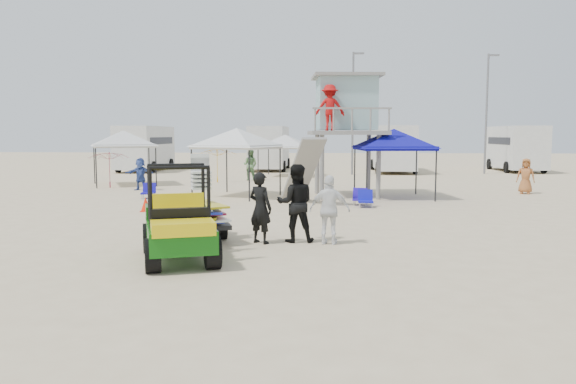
# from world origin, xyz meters

# --- Properties ---
(ground) EXTENTS (140.00, 140.00, 0.00)m
(ground) POSITION_xyz_m (0.00, 0.00, 0.00)
(ground) COLOR beige
(ground) RESTS_ON ground
(utility_cart) EXTENTS (2.13, 2.94, 2.01)m
(utility_cart) POSITION_xyz_m (-1.72, 1.17, 0.94)
(utility_cart) COLOR #0D550D
(utility_cart) RESTS_ON ground
(surf_trailer) EXTENTS (1.69, 2.31, 1.93)m
(surf_trailer) POSITION_xyz_m (-1.71, 3.51, 0.79)
(surf_trailer) COLOR black
(surf_trailer) RESTS_ON ground
(man_left) EXTENTS (0.77, 0.69, 1.76)m
(man_left) POSITION_xyz_m (-0.20, 3.21, 0.88)
(man_left) COLOR black
(man_left) RESTS_ON ground
(man_mid) EXTENTS (1.02, 0.83, 1.95)m
(man_mid) POSITION_xyz_m (0.65, 3.46, 0.97)
(man_mid) COLOR black
(man_mid) RESTS_ON ground
(man_right) EXTENTS (1.05, 0.56, 1.69)m
(man_right) POSITION_xyz_m (1.50, 3.21, 0.85)
(man_right) COLOR white
(man_right) RESTS_ON ground
(lifeguard_tower) EXTENTS (3.50, 3.50, 5.09)m
(lifeguard_tower) POSITION_xyz_m (2.13, 14.02, 3.80)
(lifeguard_tower) COLOR gray
(lifeguard_tower) RESTS_ON ground
(canopy_blue) EXTENTS (3.29, 3.29, 3.31)m
(canopy_blue) POSITION_xyz_m (4.17, 13.47, 2.76)
(canopy_blue) COLOR black
(canopy_blue) RESTS_ON ground
(canopy_white_a) EXTENTS (3.80, 3.80, 3.34)m
(canopy_white_a) POSITION_xyz_m (-2.48, 13.54, 2.80)
(canopy_white_a) COLOR black
(canopy_white_a) RESTS_ON ground
(canopy_white_b) EXTENTS (4.08, 4.08, 3.28)m
(canopy_white_b) POSITION_xyz_m (-9.32, 18.52, 2.73)
(canopy_white_b) COLOR black
(canopy_white_b) RESTS_ON ground
(canopy_white_c) EXTENTS (3.37, 3.37, 3.05)m
(canopy_white_c) POSITION_xyz_m (-1.31, 25.33, 2.50)
(canopy_white_c) COLOR black
(canopy_white_c) RESTS_ON ground
(umbrella_a) EXTENTS (2.07, 2.11, 1.85)m
(umbrella_a) POSITION_xyz_m (-9.49, 16.88, 0.93)
(umbrella_a) COLOR #A91234
(umbrella_a) RESTS_ON ground
(umbrella_b) EXTENTS (2.75, 2.77, 1.94)m
(umbrella_b) POSITION_xyz_m (-4.69, 20.31, 0.97)
(umbrella_b) COLOR yellow
(umbrella_b) RESTS_ON ground
(cone_near) EXTENTS (0.34, 0.34, 0.50)m
(cone_near) POSITION_xyz_m (-4.89, 8.59, 0.25)
(cone_near) COLOR #F62207
(cone_near) RESTS_ON ground
(cone_far) EXTENTS (0.34, 0.34, 0.50)m
(cone_far) POSITION_xyz_m (-3.25, 9.75, 0.25)
(cone_far) COLOR orange
(cone_far) RESTS_ON ground
(beach_chair_a) EXTENTS (0.62, 0.66, 0.64)m
(beach_chair_a) POSITION_xyz_m (-6.09, 12.58, 0.31)
(beach_chair_a) COLOR #160FA5
(beach_chair_a) RESTS_ON ground
(beach_chair_b) EXTENTS (0.62, 0.66, 0.64)m
(beach_chair_b) POSITION_xyz_m (2.67, 10.96, 0.31)
(beach_chair_b) COLOR #2410B7
(beach_chair_b) RESTS_ON ground
(beach_chair_c) EXTENTS (0.54, 0.58, 0.64)m
(beach_chair_c) POSITION_xyz_m (2.83, 10.33, 0.31)
(beach_chair_c) COLOR #1013B5
(beach_chair_c) RESTS_ON ground
(rv_far_left) EXTENTS (2.64, 6.80, 3.25)m
(rv_far_left) POSITION_xyz_m (-12.00, 29.99, 1.80)
(rv_far_left) COLOR silver
(rv_far_left) RESTS_ON ground
(rv_mid_left) EXTENTS (2.65, 6.50, 3.25)m
(rv_mid_left) POSITION_xyz_m (-3.00, 31.49, 1.80)
(rv_mid_left) COLOR silver
(rv_mid_left) RESTS_ON ground
(rv_mid_right) EXTENTS (2.64, 7.00, 3.25)m
(rv_mid_right) POSITION_xyz_m (6.00, 29.99, 1.80)
(rv_mid_right) COLOR silver
(rv_mid_right) RESTS_ON ground
(rv_far_right) EXTENTS (2.64, 6.60, 3.25)m
(rv_far_right) POSITION_xyz_m (15.00, 31.49, 1.80)
(rv_far_right) COLOR silver
(rv_far_right) RESTS_ON ground
(light_pole_left) EXTENTS (0.14, 0.14, 8.00)m
(light_pole_left) POSITION_xyz_m (3.00, 27.00, 4.00)
(light_pole_left) COLOR slate
(light_pole_left) RESTS_ON ground
(light_pole_right) EXTENTS (0.14, 0.14, 8.00)m
(light_pole_right) POSITION_xyz_m (12.00, 28.50, 4.00)
(light_pole_right) COLOR slate
(light_pole_right) RESTS_ON ground
(distant_beachgoers) EXTENTS (19.07, 7.23, 1.79)m
(distant_beachgoers) POSITION_xyz_m (-1.64, 18.12, 0.83)
(distant_beachgoers) COLOR #A75F2F
(distant_beachgoers) RESTS_ON ground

